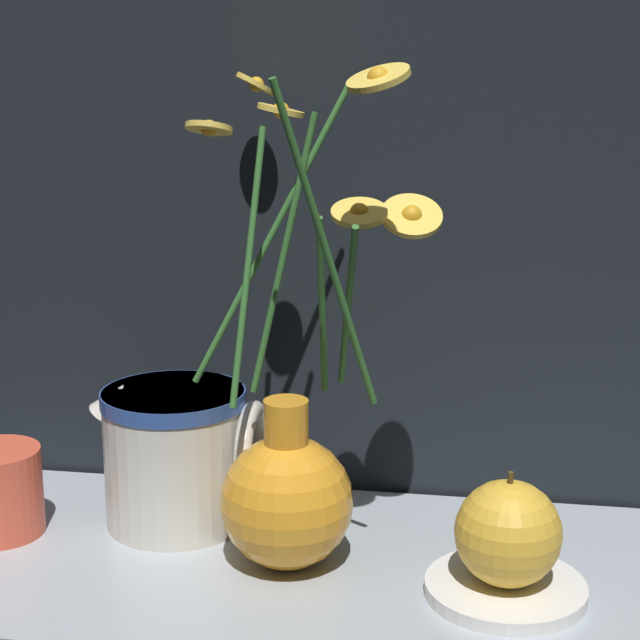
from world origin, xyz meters
The scene contains 6 objects.
ground_plane centered at (0.00, 0.00, 0.00)m, with size 6.00×6.00×0.00m, color black.
shelf centered at (0.00, 0.00, 0.01)m, with size 0.71×0.28×0.01m.
vase_with_flowers centered at (-0.03, 0.00, 0.08)m, with size 0.19×0.22×0.37m.
ceramic_pitcher centered at (-0.14, 0.05, 0.07)m, with size 0.14×0.12×0.12m.
saucer_plate centered at (0.13, -0.03, 0.02)m, with size 0.12×0.12×0.01m.
orange_fruit centered at (0.13, -0.03, 0.06)m, with size 0.08×0.08×0.08m.
Camera 1 is at (0.11, -0.73, 0.39)m, focal length 60.00 mm.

